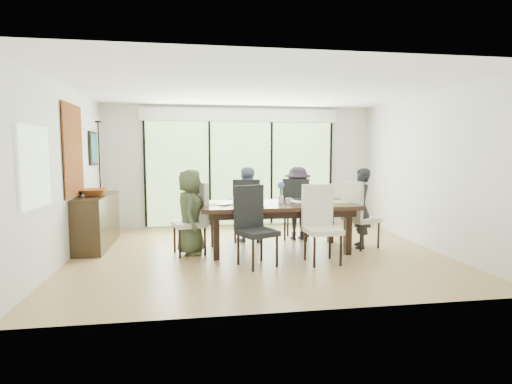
{
  "coord_description": "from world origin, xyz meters",
  "views": [
    {
      "loc": [
        -1.04,
        -6.46,
        1.68
      ],
      "look_at": [
        0.0,
        0.25,
        1.0
      ],
      "focal_mm": 28.0,
      "sensor_mm": 36.0,
      "label": 1
    }
  ],
  "objects": [
    {
      "name": "floor",
      "position": [
        0.0,
        0.0,
        -0.01
      ],
      "size": [
        6.0,
        5.0,
        0.01
      ],
      "primitive_type": "cube",
      "color": "olive",
      "rests_on": "ground"
    },
    {
      "name": "ceiling",
      "position": [
        0.0,
        0.0,
        2.71
      ],
      "size": [
        6.0,
        5.0,
        0.01
      ],
      "primitive_type": "cube",
      "color": "white",
      "rests_on": "wall_back"
    },
    {
      "name": "wall_back",
      "position": [
        0.0,
        2.51,
        1.35
      ],
      "size": [
        6.0,
        0.02,
        2.7
      ],
      "primitive_type": "cube",
      "color": "beige",
      "rests_on": "floor"
    },
    {
      "name": "wall_front",
      "position": [
        0.0,
        -2.51,
        1.35
      ],
      "size": [
        6.0,
        0.02,
        2.7
      ],
      "primitive_type": "cube",
      "color": "silver",
      "rests_on": "floor"
    },
    {
      "name": "wall_left",
      "position": [
        -3.01,
        0.0,
        1.35
      ],
      "size": [
        0.02,
        5.0,
        2.7
      ],
      "primitive_type": "cube",
      "color": "white",
      "rests_on": "floor"
    },
    {
      "name": "wall_right",
      "position": [
        3.01,
        0.0,
        1.35
      ],
      "size": [
        0.02,
        5.0,
        2.7
      ],
      "primitive_type": "cube",
      "color": "silver",
      "rests_on": "floor"
    },
    {
      "name": "glass_doors",
      "position": [
        0.0,
        2.47,
        1.2
      ],
      "size": [
        4.2,
        0.02,
        2.3
      ],
      "primitive_type": "cube",
      "color": "#598C3F",
      "rests_on": "wall_back"
    },
    {
      "name": "blinds_header",
      "position": [
        0.0,
        2.46,
        2.5
      ],
      "size": [
        4.4,
        0.06,
        0.28
      ],
      "primitive_type": "cube",
      "color": "white",
      "rests_on": "wall_back"
    },
    {
      "name": "mullion_a",
      "position": [
        -2.1,
        2.46,
        1.2
      ],
      "size": [
        0.05,
        0.04,
        2.3
      ],
      "primitive_type": "cube",
      "color": "black",
      "rests_on": "wall_back"
    },
    {
      "name": "mullion_b",
      "position": [
        -0.7,
        2.46,
        1.2
      ],
      "size": [
        0.05,
        0.04,
        2.3
      ],
      "primitive_type": "cube",
      "color": "black",
      "rests_on": "wall_back"
    },
    {
      "name": "mullion_c",
      "position": [
        0.7,
        2.46,
        1.2
      ],
      "size": [
        0.05,
        0.04,
        2.3
      ],
      "primitive_type": "cube",
      "color": "black",
      "rests_on": "wall_back"
    },
    {
      "name": "mullion_d",
      "position": [
        2.1,
        2.46,
        1.2
      ],
      "size": [
        0.05,
        0.04,
        2.3
      ],
      "primitive_type": "cube",
      "color": "black",
      "rests_on": "wall_back"
    },
    {
      "name": "side_window",
      "position": [
        -2.97,
        -1.2,
        1.5
      ],
      "size": [
        0.02,
        0.9,
        1.0
      ],
      "primitive_type": "cube",
      "color": "#8CAD7F",
      "rests_on": "wall_left"
    },
    {
      "name": "deck",
      "position": [
        0.0,
        3.4,
        -0.05
      ],
      "size": [
        6.0,
        1.8,
        0.1
      ],
      "primitive_type": "cube",
      "color": "brown",
      "rests_on": "ground"
    },
    {
      "name": "rail_top",
      "position": [
        0.0,
        4.2,
        0.55
      ],
      "size": [
        6.0,
        0.08,
        0.06
      ],
      "primitive_type": "cube",
      "color": "brown",
      "rests_on": "deck"
    },
    {
      "name": "foliage_left",
      "position": [
        -1.8,
        5.2,
        1.44
      ],
      "size": [
        3.2,
        3.2,
        3.2
      ],
      "primitive_type": "sphere",
      "color": "#14380F",
      "rests_on": "ground"
    },
    {
      "name": "foliage_mid",
      "position": [
        0.4,
        5.8,
        1.8
      ],
      "size": [
        4.0,
        4.0,
        4.0
      ],
      "primitive_type": "sphere",
      "color": "#14380F",
      "rests_on": "ground"
    },
    {
      "name": "foliage_right",
      "position": [
        2.2,
        5.0,
        1.26
      ],
      "size": [
        2.8,
        2.8,
        2.8
      ],
      "primitive_type": "sphere",
      "color": "#14380F",
      "rests_on": "ground"
    },
    {
      "name": "foliage_far",
      "position": [
        -0.6,
        6.5,
        1.62
      ],
      "size": [
        3.6,
        3.6,
        3.6
      ],
      "primitive_type": "sphere",
      "color": "#14380F",
      "rests_on": "ground"
    },
    {
      "name": "table_top",
      "position": [
        0.37,
        0.12,
        0.78
      ],
      "size": [
        2.61,
        1.19,
        0.07
      ],
      "primitive_type": "cube",
      "color": "black",
      "rests_on": "floor"
    },
    {
      "name": "table_apron",
      "position": [
        0.37,
        0.12,
        0.68
      ],
      "size": [
        2.39,
        0.98,
        0.11
      ],
      "primitive_type": "cube",
      "color": "black",
      "rests_on": "floor"
    },
    {
      "name": "table_leg_fl",
      "position": [
        -0.71,
        -0.31,
        0.37
      ],
      "size": [
        0.1,
        0.1,
        0.75
      ],
      "primitive_type": "cube",
      "color": "black",
      "rests_on": "floor"
    },
    {
      "name": "table_leg_fr",
      "position": [
        1.45,
        -0.31,
        0.37
      ],
      "size": [
        0.1,
        0.1,
        0.75
      ],
      "primitive_type": "cube",
      "color": "black",
      "rests_on": "floor"
    },
    {
      "name": "table_leg_bl",
      "position": [
        -0.71,
        0.55,
        0.37
      ],
      "size": [
        0.1,
        0.1,
        0.75
      ],
      "primitive_type": "cube",
      "color": "black",
      "rests_on": "floor"
    },
    {
      "name": "table_leg_br",
      "position": [
        1.45,
        0.55,
        0.37
      ],
      "size": [
        0.1,
        0.1,
        0.75
      ],
      "primitive_type": "cube",
      "color": "black",
      "rests_on": "floor"
    },
    {
      "name": "chair_left_end",
      "position": [
        -1.13,
        0.12,
        0.6
      ],
      "size": [
        0.6,
        0.6,
        1.19
      ],
      "primitive_type": null,
      "rotation": [
        0.0,
        0.0,
        -1.33
      ],
      "color": "silver",
      "rests_on": "floor"
    },
    {
      "name": "chair_right_end",
      "position": [
        1.87,
        0.12,
        0.6
      ],
      "size": [
        0.64,
        0.64,
        1.19
      ],
      "primitive_type": null,
      "rotation": [
        0.0,
        0.0,
        1.92
      ],
      "color": "beige",
      "rests_on": "floor"
    },
    {
      "name": "chair_far_left",
      "position": [
        -0.08,
        0.97,
        0.6
      ],
      "size": [
        0.54,
        0.54,
        1.19
      ],
      "primitive_type": null,
      "rotation": [
        0.0,
        0.0,
        3.05
      ],
      "color": "black",
      "rests_on": "floor"
    },
    {
      "name": "chair_far_right",
      "position": [
        0.92,
        0.97,
        0.6
      ],
      "size": [
        0.65,
        0.65,
        1.19
      ],
      "primitive_type": null,
      "rotation": [
        0.0,
        0.0,
        2.77
      ],
      "color": "black",
      "rests_on": "floor"
    },
    {
      "name": "chair_near_left",
      "position": [
        -0.13,
        -0.75,
        0.6
      ],
      "size": [
        0.66,
        0.66,
        1.19
      ],
      "primitive_type": null,
      "rotation": [
        0.0,
        0.0,
        0.42
      ],
      "color": "black",
      "rests_on": "floor"
    },
    {
      "name": "chair_near_right",
      "position": [
        0.87,
        -0.75,
        0.6
      ],
      "size": [
        0.53,
        0.53,
        1.19
      ],
      "primitive_type": null,
      "rotation": [
        0.0,
        0.0,
        0.06
      ],
      "color": "white",
      "rests_on": "floor"
    },
    {
      "name": "person_left_end",
      "position": [
        -1.11,
        0.12,
        0.7
      ],
      "size": [
        0.45,
        0.68,
        1.4
      ],
      "primitive_type": "imported",
      "rotation": [
        0.0,
        0.0,
        1.52
      ],
      "color": "#3E472F",
      "rests_on": "floor"
    },
    {
      "name": "person_right_end",
      "position": [
        1.85,
        0.12,
        0.7
      ],
      "size": [
        0.56,
        0.73,
        1.4
      ],
      "primitive_type": "imported",
      "rotation": [
        0.0,
        0.0,
        -1.81
      ],
      "color": "black",
      "rests_on": "floor"
    },
    {
      "name": "person_far_left",
      "position": [
        -0.08,
        0.95,
        0.7
      ],
      "size": [
        0.68,
        0.46,
        1.4
      ],
      "primitive_type": "imported",
      "rotation": [
        0.0,
        0.0,
        3.07
      ],
      "color": "slate",
      "rests_on": "floor"
    },
    {
      "name": "person_far_right",
      "position": [
        0.92,
        0.95,
        0.7
      ],
      "size": [
        0.66,
        0.42,
        1.4
      ],
      "primitive_type": "imported",
      "rotation": [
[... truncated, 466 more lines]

